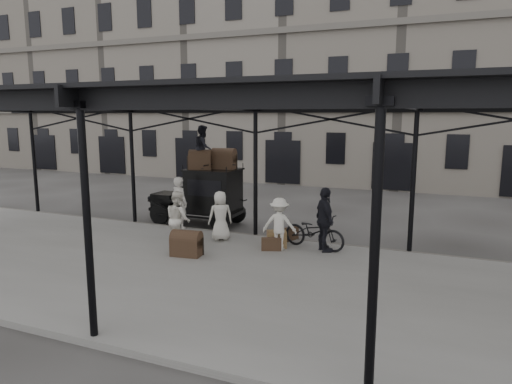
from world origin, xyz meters
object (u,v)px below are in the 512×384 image
(steamer_trunk_roof_near, at_px, (201,161))
(steamer_trunk_platform, at_px, (187,245))
(porter_official, at_px, (325,220))
(bicycle, at_px, (314,232))
(taxi, at_px, (206,194))
(porter_left, at_px, (180,203))

(steamer_trunk_roof_near, distance_m, steamer_trunk_platform, 4.67)
(porter_official, relative_size, bicycle, 0.97)
(taxi, relative_size, bicycle, 1.82)
(taxi, distance_m, steamer_trunk_roof_near, 1.31)
(taxi, height_order, steamer_trunk_roof_near, steamer_trunk_roof_near)
(bicycle, relative_size, steamer_trunk_platform, 2.34)
(taxi, distance_m, bicycle, 5.23)
(porter_left, relative_size, steamer_trunk_platform, 2.18)
(steamer_trunk_roof_near, bearing_deg, steamer_trunk_platform, -85.12)
(porter_left, height_order, steamer_trunk_roof_near, steamer_trunk_roof_near)
(taxi, bearing_deg, porter_left, -103.47)
(porter_left, height_order, bicycle, porter_left)
(taxi, xyz_separation_m, porter_official, (5.17, -2.17, -0.09))
(steamer_trunk_roof_near, bearing_deg, bicycle, -38.15)
(taxi, xyz_separation_m, steamer_trunk_roof_near, (-0.08, -0.25, 1.28))
(bicycle, distance_m, steamer_trunk_platform, 3.86)
(porter_left, bearing_deg, porter_official, -171.05)
(porter_left, xyz_separation_m, steamer_trunk_roof_near, (0.25, 1.13, 1.40))
(bicycle, height_order, steamer_trunk_roof_near, steamer_trunk_roof_near)
(porter_official, distance_m, bicycle, 0.59)
(porter_left, xyz_separation_m, bicycle, (5.14, -0.61, -0.41))
(taxi, height_order, porter_official, taxi)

